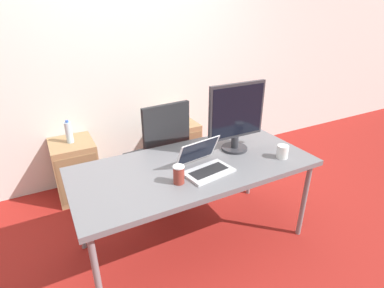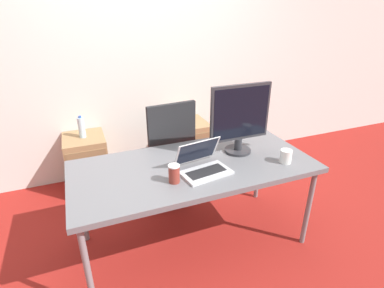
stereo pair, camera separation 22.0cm
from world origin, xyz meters
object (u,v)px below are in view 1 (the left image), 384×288
object	(u,v)px
office_chair	(159,166)
monitor	(236,116)
coffee_cup_white	(282,152)
coffee_cup_brown	(179,175)
water_bottle	(69,132)
laptop_center	(205,165)
cabinet_left	(76,169)
cabinet_right	(178,146)

from	to	relation	value
office_chair	monitor	distance (m)	0.98
monitor	coffee_cup_white	bearing A→B (deg)	-51.01
coffee_cup_brown	monitor	bearing A→B (deg)	21.56
water_bottle	laptop_center	distance (m)	1.50
cabinet_left	cabinet_right	world-z (taller)	same
office_chair	water_bottle	xyz separation A→B (m)	(-0.71, 0.50, 0.31)
water_bottle	monitor	world-z (taller)	monitor
office_chair	cabinet_left	world-z (taller)	office_chair
coffee_cup_white	coffee_cup_brown	size ratio (longest dim) A/B	0.80
laptop_center	coffee_cup_white	xyz separation A→B (m)	(0.63, -0.11, 0.01)
office_chair	monitor	bearing A→B (deg)	-54.33
water_bottle	coffee_cup_brown	size ratio (longest dim) A/B	1.79
coffee_cup_white	coffee_cup_brown	world-z (taller)	coffee_cup_brown
cabinet_right	monitor	xyz separation A→B (m)	(-0.00, -1.10, 0.72)
office_chair	water_bottle	distance (m)	0.92
water_bottle	coffee_cup_white	world-z (taller)	coffee_cup_white
office_chair	laptop_center	bearing A→B (deg)	-86.41
laptop_center	monitor	world-z (taller)	monitor
water_bottle	office_chair	bearing A→B (deg)	-34.96
office_chair	cabinet_left	distance (m)	0.87
coffee_cup_brown	coffee_cup_white	bearing A→B (deg)	-3.17
monitor	coffee_cup_white	world-z (taller)	monitor
water_bottle	coffee_cup_brown	world-z (taller)	coffee_cup_brown
water_bottle	coffee_cup_brown	bearing A→B (deg)	-68.97
monitor	coffee_cup_brown	distance (m)	0.71
cabinet_left	coffee_cup_brown	world-z (taller)	coffee_cup_brown
office_chair	monitor	size ratio (longest dim) A/B	1.92
cabinet_right	coffee_cup_white	distance (m)	1.50
water_bottle	coffee_cup_white	xyz separation A→B (m)	(1.39, -1.40, 0.08)
cabinet_left	water_bottle	size ratio (longest dim) A/B	2.63
office_chair	coffee_cup_brown	bearing A→B (deg)	-102.47
cabinet_right	laptop_center	size ratio (longest dim) A/B	1.60
office_chair	cabinet_right	xyz separation A→B (m)	(0.44, 0.49, -0.10)
coffee_cup_brown	cabinet_right	bearing A→B (deg)	64.98
laptop_center	coffee_cup_brown	world-z (taller)	laptop_center
water_bottle	laptop_center	world-z (taller)	laptop_center
cabinet_right	laptop_center	bearing A→B (deg)	-106.95
cabinet_right	monitor	size ratio (longest dim) A/B	1.08
cabinet_left	cabinet_right	bearing A→B (deg)	0.00
water_bottle	coffee_cup_white	bearing A→B (deg)	-45.30
water_bottle	monitor	distance (m)	1.62
cabinet_left	laptop_center	distance (m)	1.57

